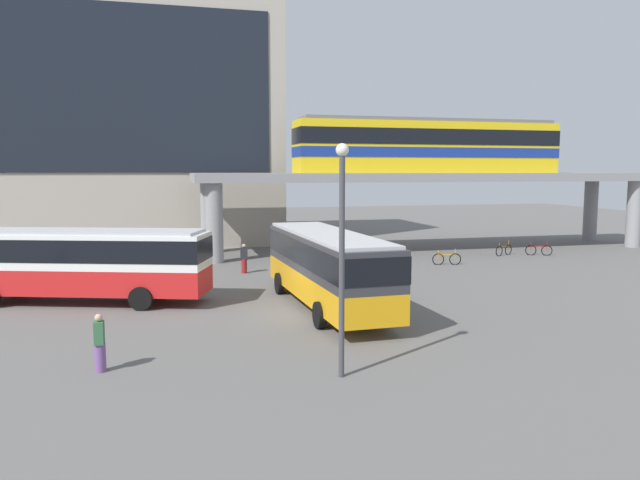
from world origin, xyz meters
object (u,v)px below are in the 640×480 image
(station_building, at_px, (111,111))
(bus_secondary, at_px, (81,258))
(train, at_px, (429,145))
(pedestrian_walking_across, at_px, (100,345))
(bicycle_brown, at_px, (504,250))
(bicycle_red, at_px, (539,250))
(bicycle_orange, at_px, (447,259))
(pedestrian_at_kerb, at_px, (244,259))
(bus_main, at_px, (327,262))

(station_building, relative_size, bus_secondary, 2.28)
(bus_secondary, bearing_deg, train, 30.10)
(station_building, bearing_deg, pedestrian_walking_across, -86.77)
(bicycle_brown, bearing_deg, pedestrian_walking_across, -142.54)
(bus_secondary, bearing_deg, bicycle_red, 16.10)
(bicycle_orange, relative_size, pedestrian_at_kerb, 1.05)
(bicycle_brown, height_order, bicycle_red, same)
(bus_main, bearing_deg, bicycle_orange, 43.14)
(bus_secondary, relative_size, bicycle_orange, 6.42)
(bus_main, distance_m, pedestrian_at_kerb, 10.02)
(train, xyz_separation_m, pedestrian_at_kerb, (-14.31, -6.86, -6.80))
(station_building, height_order, pedestrian_at_kerb, station_building)
(bus_secondary, relative_size, pedestrian_walking_across, 6.61)
(pedestrian_walking_across, bearing_deg, station_building, 93.23)
(bus_main, relative_size, pedestrian_walking_across, 6.52)
(bus_main, relative_size, bicycle_red, 6.72)
(bicycle_red, bearing_deg, pedestrian_at_kerb, -173.91)
(bicycle_red, bearing_deg, pedestrian_walking_across, -145.88)
(train, xyz_separation_m, pedestrian_walking_across, (-20.55, -22.80, -6.78))
(bicycle_red, distance_m, pedestrian_at_kerb, 20.63)
(bus_main, relative_size, bus_secondary, 0.99)
(bus_main, bearing_deg, bus_secondary, 159.99)
(bus_secondary, xyz_separation_m, pedestrian_at_kerb, (7.88, 6.01, -1.21))
(bicycle_orange, bearing_deg, train, 75.39)
(bus_secondary, xyz_separation_m, bicycle_orange, (20.39, 5.93, -1.63))
(station_building, relative_size, train, 1.31)
(bicycle_orange, bearing_deg, pedestrian_walking_across, -139.75)
(bicycle_brown, relative_size, bicycle_red, 1.00)
(bicycle_orange, distance_m, bicycle_red, 8.32)
(train, height_order, bus_main, train)
(bus_main, bearing_deg, station_building, 111.12)
(station_building, distance_m, train, 24.80)
(pedestrian_walking_across, height_order, pedestrian_at_kerb, pedestrian_walking_across)
(train, relative_size, bus_secondary, 1.74)
(bus_main, height_order, pedestrian_at_kerb, bus_main)
(station_building, bearing_deg, bus_secondary, -89.45)
(train, bearing_deg, bicycle_red, -36.98)
(bus_main, height_order, bicycle_orange, bus_main)
(station_building, xyz_separation_m, bus_secondary, (0.22, -23.09, -8.45))
(bicycle_red, bearing_deg, bicycle_orange, -164.23)
(train, height_order, bus_secondary, train)
(station_building, xyz_separation_m, bus_main, (10.34, -26.78, -8.45))
(bus_main, distance_m, bus_secondary, 10.77)
(train, distance_m, bicycle_red, 10.60)
(pedestrian_walking_across, bearing_deg, bicycle_red, 34.12)
(station_building, relative_size, bicycle_brown, 15.48)
(bicycle_orange, xyz_separation_m, bicycle_red, (8.01, 2.26, 0.00))
(bicycle_orange, bearing_deg, bicycle_red, 15.77)
(bus_main, height_order, bicycle_red, bus_main)
(station_building, bearing_deg, bicycle_brown, -28.59)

